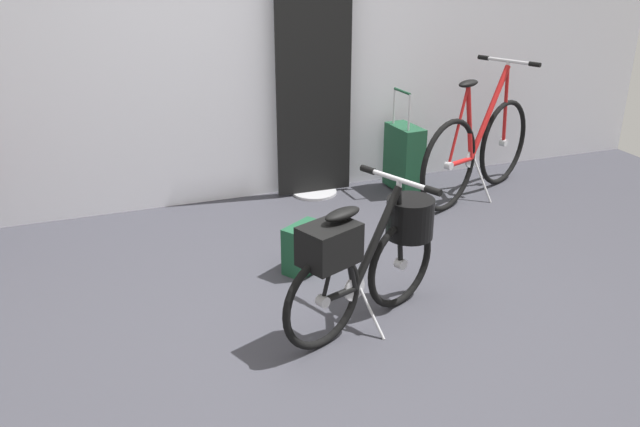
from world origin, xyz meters
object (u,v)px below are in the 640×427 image
(display_bike_right, at_px, (478,149))
(floor_banner_stand, at_px, (314,98))
(backpack_on_floor, at_px, (305,249))
(folding_bike_foreground, at_px, (371,251))
(rolling_suitcase, at_px, (404,157))

(display_bike_right, bearing_deg, floor_banner_stand, 157.60)
(floor_banner_stand, height_order, backpack_on_floor, floor_banner_stand)
(display_bike_right, relative_size, backpack_on_floor, 4.54)
(folding_bike_foreground, height_order, display_bike_right, display_bike_right)
(folding_bike_foreground, height_order, rolling_suitcase, rolling_suitcase)
(floor_banner_stand, xyz_separation_m, backpack_on_floor, (-0.50, -1.24, -0.64))
(floor_banner_stand, relative_size, rolling_suitcase, 2.10)
(rolling_suitcase, xyz_separation_m, backpack_on_floor, (-1.21, -1.06, -0.13))
(floor_banner_stand, distance_m, display_bike_right, 1.34)
(folding_bike_foreground, bearing_deg, display_bike_right, 42.54)
(display_bike_right, relative_size, rolling_suitcase, 1.66)
(floor_banner_stand, height_order, rolling_suitcase, floor_banner_stand)
(folding_bike_foreground, bearing_deg, backpack_on_floor, 101.54)
(rolling_suitcase, bearing_deg, display_bike_right, -32.89)
(folding_bike_foreground, height_order, backpack_on_floor, folding_bike_foreground)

